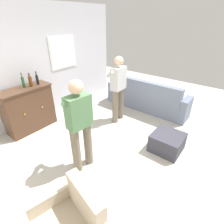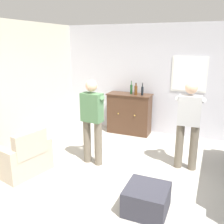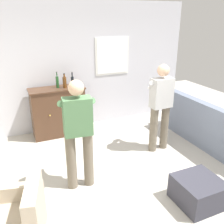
% 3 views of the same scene
% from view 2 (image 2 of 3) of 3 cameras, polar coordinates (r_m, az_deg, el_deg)
% --- Properties ---
extents(ground, '(10.40, 10.40, 0.00)m').
position_cam_2_polar(ground, '(4.59, 2.50, -15.12)').
color(ground, '#B2ADA3').
extents(wall_back_with_window, '(5.20, 0.15, 2.80)m').
position_cam_2_polar(wall_back_with_window, '(6.57, 10.88, 7.13)').
color(wall_back_with_window, silver).
rests_on(wall_back_with_window, ground).
extents(wall_side_left, '(0.12, 5.20, 2.80)m').
position_cam_2_polar(wall_side_left, '(5.54, -24.18, 4.43)').
color(wall_side_left, beige).
rests_on(wall_side_left, ground).
extents(armchair, '(0.83, 1.01, 0.85)m').
position_cam_2_polar(armchair, '(4.94, -19.41, -9.94)').
color(armchair, '#B2A38E').
rests_on(armchair, ground).
extents(sideboard_cabinet, '(1.15, 0.49, 1.06)m').
position_cam_2_polar(sideboard_cabinet, '(6.59, 3.97, -0.35)').
color(sideboard_cabinet, '#472D1E').
rests_on(sideboard_cabinet, ground).
extents(bottle_wine_green, '(0.06, 0.06, 0.34)m').
position_cam_2_polar(bottle_wine_green, '(6.45, 4.43, 5.25)').
color(bottle_wine_green, '#1E4C23').
rests_on(bottle_wine_green, sideboard_cabinet).
extents(bottle_liquor_amber, '(0.08, 0.08, 0.30)m').
position_cam_2_polar(bottle_liquor_amber, '(6.36, 5.47, 5.05)').
color(bottle_liquor_amber, '#593314').
rests_on(bottle_liquor_amber, sideboard_cabinet).
extents(bottle_spirits_clear, '(0.06, 0.06, 0.31)m').
position_cam_2_polar(bottle_spirits_clear, '(6.31, 6.94, 4.88)').
color(bottle_spirits_clear, black).
rests_on(bottle_spirits_clear, sideboard_cabinet).
extents(ottoman, '(0.60, 0.60, 0.38)m').
position_cam_2_polar(ottoman, '(3.80, 7.91, -19.12)').
color(ottoman, '#33333D').
rests_on(ottoman, ground).
extents(person_standing_left, '(0.55, 0.50, 1.68)m').
position_cam_2_polar(person_standing_left, '(4.82, -4.49, -1.41)').
color(person_standing_left, '#6B6051').
rests_on(person_standing_left, ground).
extents(person_standing_right, '(0.56, 0.48, 1.68)m').
position_cam_2_polar(person_standing_right, '(4.81, 17.09, -2.12)').
color(person_standing_right, '#6B6051').
rests_on(person_standing_right, ground).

